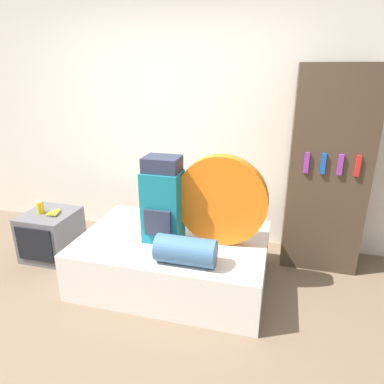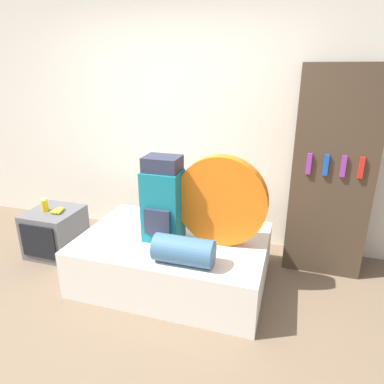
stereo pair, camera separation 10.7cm
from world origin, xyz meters
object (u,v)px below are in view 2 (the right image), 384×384
Objects in this scene: sleeping_roll at (184,250)px; bookshelf at (331,173)px; canister at (45,205)px; backpack at (163,201)px; tent_bag at (221,201)px; television at (55,232)px.

sleeping_roll is 1.58m from bookshelf.
bookshelf is at bearing 45.01° from sleeping_roll.
backpack is at bearing -5.21° from canister.
sleeping_roll is at bearing -15.54° from canister.
tent_bag reaches higher than canister.
tent_bag reaches higher than backpack.
sleeping_roll reaches higher than television.
television is (-1.59, 0.48, -0.31)m from sleeping_roll.
canister is at bearing 174.79° from backpack.
bookshelf reaches higher than sleeping_roll.
canister is at bearing 164.46° from sleeping_roll.
backpack is 1.39m from canister.
bookshelf is at bearing 12.67° from television.
backpack is 0.50m from tent_bag.
backpack reaches higher than canister.
television is 3.89× the size of canister.
sleeping_roll is (0.30, -0.34, -0.25)m from backpack.
backpack is 0.39× the size of bookshelf.
backpack is 0.96× the size of tent_bag.
television is (-1.29, 0.14, -0.56)m from backpack.
bookshelf reaches higher than television.
canister is (-1.66, 0.46, -0.00)m from sleeping_roll.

